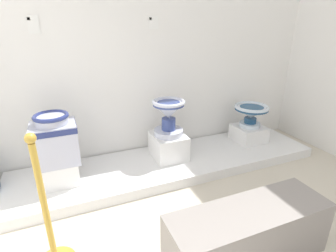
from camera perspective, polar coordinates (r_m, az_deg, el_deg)
The scene contains 12 objects.
wall_back at distance 3.03m, azimuth -3.01°, elevation 22.19°, with size 4.14×0.06×3.14m, color white.
display_platform at distance 2.99m, azimuth 0.57°, elevation -8.10°, with size 3.36×0.82×0.11m, color white.
plinth_block_central_ornate at distance 2.72m, azimuth -22.12°, elevation -9.17°, with size 0.32×0.29×0.22m, color white.
antique_toilet_central_ornate at distance 2.57m, azimuth -23.19°, elevation -2.43°, with size 0.39×0.33×0.46m.
plinth_block_tall_cobalt at distance 2.97m, azimuth 0.11°, elevation -4.27°, with size 0.35×0.39×0.27m, color white.
antique_toilet_tall_cobalt at distance 2.82m, azimuth 0.12°, elevation 2.75°, with size 0.35×0.35×0.39m.
plinth_block_pale_glazed at distance 3.53m, azimuth 16.91°, elevation -1.55°, with size 0.36×0.36×0.20m, color white.
antique_toilet_pale_glazed at distance 3.43m, azimuth 17.43°, elevation 2.87°, with size 0.42×0.42×0.28m.
info_placard_first at distance 2.82m, azimuth -26.97°, elevation 18.91°, with size 0.10×0.01×0.16m.
info_placard_second at distance 2.99m, azimuth -3.15°, elevation 21.30°, with size 0.10×0.01×0.13m.
stanchion_post_near_left at distance 1.98m, azimuth -24.03°, elevation -20.08°, with size 0.26×0.26×0.97m.
museum_bench at distance 2.01m, azimuth 16.75°, elevation -21.33°, with size 1.12×0.36×0.40m, color gray.
Camera 1 is at (0.94, -0.42, 1.54)m, focal length 28.38 mm.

